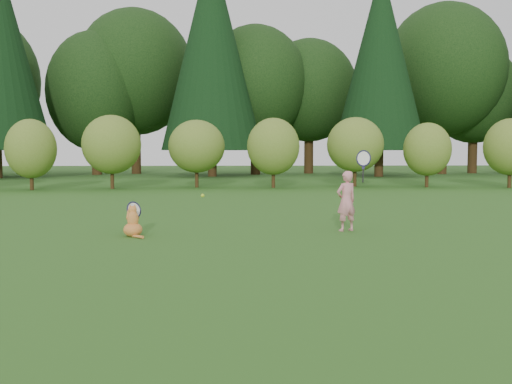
{
  "coord_description": "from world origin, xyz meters",
  "views": [
    {
      "loc": [
        -0.28,
        -8.95,
        1.38
      ],
      "look_at": [
        0.2,
        0.8,
        0.7
      ],
      "focal_mm": 40.0,
      "sensor_mm": 36.0,
      "label": 1
    }
  ],
  "objects": [
    {
      "name": "cat",
      "position": [
        -1.85,
        0.47,
        0.27
      ],
      "size": [
        0.46,
        0.79,
        0.71
      ],
      "rotation": [
        0.0,
        0.0,
        0.24
      ],
      "color": "#C86C26",
      "rests_on": "ground"
    },
    {
      "name": "woodland_backdrop",
      "position": [
        0.0,
        23.0,
        7.5
      ],
      "size": [
        48.0,
        10.0,
        15.0
      ],
      "primitive_type": null,
      "color": "black",
      "rests_on": "ground"
    },
    {
      "name": "child",
      "position": [
        1.8,
        0.89,
        0.56
      ],
      "size": [
        0.64,
        0.45,
        1.58
      ],
      "rotation": [
        0.0,
        0.0,
        3.55
      ],
      "color": "pink",
      "rests_on": "ground"
    },
    {
      "name": "tennis_ball",
      "position": [
        -0.7,
        0.48,
        0.67
      ],
      "size": [
        0.06,
        0.06,
        0.06
      ],
      "color": "#AEC717",
      "rests_on": "ground"
    },
    {
      "name": "ground",
      "position": [
        0.0,
        0.0,
        0.0
      ],
      "size": [
        100.0,
        100.0,
        0.0
      ],
      "primitive_type": "plane",
      "color": "#2C5818",
      "rests_on": "ground"
    },
    {
      "name": "shrub_row",
      "position": [
        0.0,
        13.0,
        1.4
      ],
      "size": [
        28.0,
        3.0,
        2.8
      ],
      "primitive_type": null,
      "color": "olive",
      "rests_on": "ground"
    }
  ]
}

